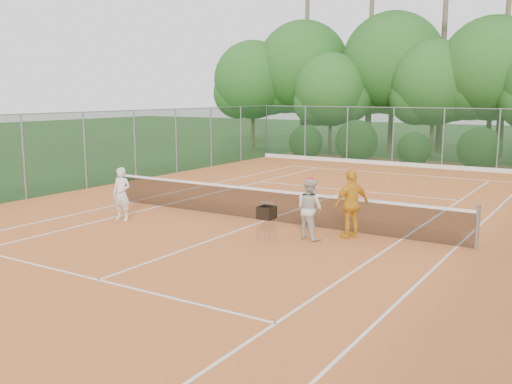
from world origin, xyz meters
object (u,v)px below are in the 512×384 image
Objects in this scene: player_white at (122,194)px; player_center_grp at (310,208)px; player_yellow at (351,204)px; ball_hopper at (267,213)px.

player_white is 0.97× the size of player_center_grp.
player_yellow reaches higher than ball_hopper.
ball_hopper is (4.84, 0.25, -0.09)m from player_white.
player_yellow is 2.03× the size of ball_hopper.
player_white is at bearing -46.29° from player_yellow.
player_yellow is at bearing 37.65° from player_center_grp.
player_center_grp is 0.90× the size of player_yellow.
player_white is 5.78m from player_center_grp.
player_center_grp is (5.70, 0.96, 0.01)m from player_white.
player_white is 4.85m from ball_hopper.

